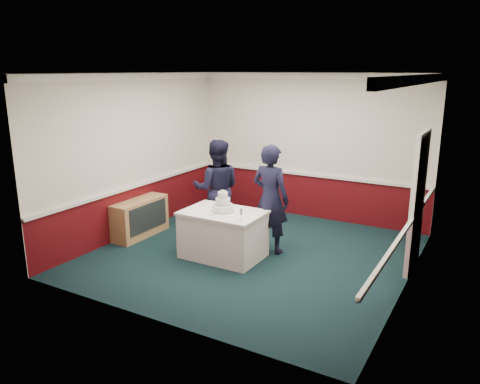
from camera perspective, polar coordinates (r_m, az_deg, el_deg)
The scene contains 9 objects.
ground at distance 8.04m, azimuth 1.48°, elevation -7.61°, with size 5.00×5.00×0.00m, color black.
room_shell at distance 8.02m, azimuth 4.15°, elevation 6.89°, with size 5.00×5.00×3.00m.
sideboard at distance 9.00m, azimuth -12.07°, elevation -3.10°, with size 0.41×1.20×0.70m.
cake_table at distance 7.82m, azimuth -2.06°, elevation -5.12°, with size 1.32×0.92×0.79m.
wedding_cake at distance 7.66m, azimuth -2.10°, elevation -1.61°, with size 0.35×0.35×0.36m.
cake_knife at distance 7.55m, azimuth -3.08°, elevation -2.73°, with size 0.01×0.22×0.01m, color silver.
champagne_flute at distance 7.18m, azimuth 0.13°, elevation -2.50°, with size 0.05×0.05×0.21m.
person_man at distance 8.65m, azimuth -2.84°, elevation 0.39°, with size 0.89×0.69×1.83m, color black.
person_woman at distance 7.91m, azimuth 3.73°, elevation -0.85°, with size 0.68×0.45×1.87m, color black.
Camera 1 is at (3.49, -6.57, 3.05)m, focal length 35.00 mm.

